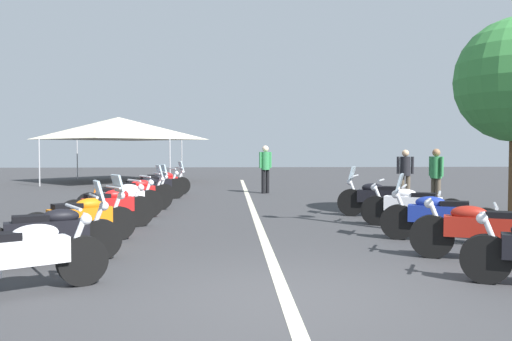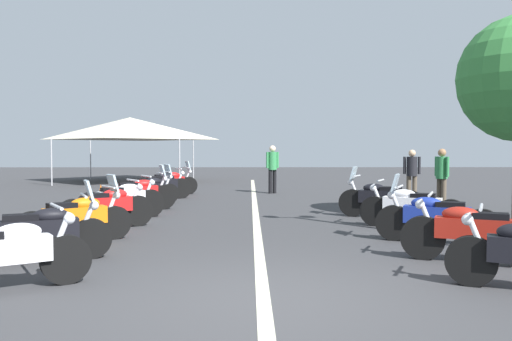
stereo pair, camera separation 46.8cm
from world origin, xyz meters
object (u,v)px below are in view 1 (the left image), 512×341
Objects in this scene: motorcycle_left_row_4 at (121,200)px; motorcycle_left_row_8 at (162,182)px; bystander_0 at (405,171)px; motorcycle_right_row_2 at (439,216)px; motorcycle_left_row_3 at (109,207)px; motorcycle_right_row_1 at (481,230)px; motorcycle_left_row_1 at (50,233)px; motorcycle_left_row_5 at (135,193)px; motorcycle_right_row_3 at (412,206)px; motorcycle_left_row_0 at (21,256)px; traffic_cone_0 at (96,196)px; motorcycle_right_row_4 at (379,198)px; bystander_1 at (265,165)px; bystander_2 at (436,173)px; motorcycle_left_row_7 at (156,185)px; motorcycle_left_row_2 at (82,218)px; motorcycle_left_row_6 at (144,190)px.

motorcycle_left_row_4 is 6.36m from motorcycle_left_row_8.
motorcycle_right_row_2 is at bearing -2.46° from bystander_0.
motorcycle_right_row_2 is (-9.57, -6.14, 0.00)m from motorcycle_left_row_8.
bystander_0 is at bearing -0.27° from motorcycle_left_row_3.
motorcycle_right_row_1 is 8.91m from bystander_0.
motorcycle_left_row_3 is at bearing 8.54° from motorcycle_right_row_2.
motorcycle_left_row_1 is 1.13× the size of motorcycle_left_row_3.
motorcycle_right_row_3 is at bearing -50.30° from motorcycle_left_row_5.
bystander_0 is (5.37, -8.02, 0.49)m from motorcycle_left_row_3.
motorcycle_left_row_0 is at bearing -112.69° from motorcycle_left_row_5.
motorcycle_left_row_5 is 3.22× the size of traffic_cone_0.
bystander_1 is at bearing -46.75° from motorcycle_right_row_4.
traffic_cone_0 is at bearing -137.40° from motorcycle_left_row_8.
motorcycle_right_row_3 is at bearing 123.20° from motorcycle_right_row_4.
motorcycle_left_row_1 is 12.28m from bystander_1.
traffic_cone_0 is (9.30, 1.52, -0.16)m from motorcycle_left_row_0.
motorcycle_left_row_8 reaches higher than motorcycle_left_row_4.
motorcycle_left_row_4 reaches higher than traffic_cone_0.
bystander_0 reaches higher than motorcycle_right_row_2.
bystander_0 reaches higher than motorcycle_left_row_4.
bystander_2 is at bearing -83.66° from motorcycle_right_row_1.
motorcycle_left_row_1 is 1.06× the size of motorcycle_left_row_7.
bystander_2 is (5.31, -8.42, 0.51)m from motorcycle_left_row_2.
motorcycle_left_row_5 is 1.12× the size of bystander_1.
motorcycle_right_row_3 is at bearing -5.63° from bystander_0.
motorcycle_left_row_8 reaches higher than motorcycle_right_row_1.
motorcycle_left_row_7 is (4.78, -0.13, -0.00)m from motorcycle_left_row_4.
motorcycle_right_row_4 reaches higher than motorcycle_left_row_4.
motorcycle_left_row_8 is at bearing -21.31° from motorcycle_right_row_4.
bystander_1 is 1.07× the size of bystander_2.
motorcycle_left_row_7 is 2.29m from traffic_cone_0.
motorcycle_left_row_7 is 0.96× the size of motorcycle_right_row_1.
traffic_cone_0 is at bearing -82.25° from bystander_1.
motorcycle_left_row_6 is 7.89m from motorcycle_right_row_3.
motorcycle_right_row_1 is (-1.69, -6.27, 0.00)m from motorcycle_left_row_2.
motorcycle_left_row_5 is 7.93m from motorcycle_right_row_2.
motorcycle_left_row_1 is 1.12× the size of motorcycle_left_row_6.
bystander_0 is (-2.45, -7.95, 0.48)m from motorcycle_left_row_8.
motorcycle_right_row_2 is 5.84m from bystander_2.
motorcycle_left_row_1 is 1.19× the size of bystander_2.
motorcycle_left_row_1 is 9.47m from motorcycle_left_row_7.
motorcycle_left_row_7 is at bearing 64.15° from motorcycle_left_row_5.
bystander_1 reaches higher than motorcycle_left_row_7.
bystander_2 is (0.53, -8.36, 0.49)m from motorcycle_left_row_5.
motorcycle_left_row_6 is at bearing 65.38° from motorcycle_left_row_1.
bystander_1 reaches higher than bystander_2.
motorcycle_left_row_8 is at bearing -24.35° from traffic_cone_0.
motorcycle_left_row_1 is at bearing -170.29° from traffic_cone_0.
bystander_1 is (2.16, -3.71, 0.58)m from motorcycle_left_row_7.
motorcycle_left_row_1 is 0.98× the size of motorcycle_right_row_3.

